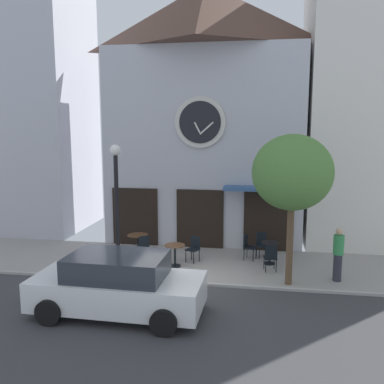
{
  "coord_description": "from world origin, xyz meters",
  "views": [
    {
      "loc": [
        2.36,
        -11.69,
        4.68
      ],
      "look_at": [
        0.17,
        2.02,
        2.52
      ],
      "focal_mm": 38.65,
      "sensor_mm": 36.0,
      "label": 1
    }
  ],
  "objects": [
    {
      "name": "cafe_table_center",
      "position": [
        2.84,
        2.37,
        0.51
      ],
      "size": [
        0.63,
        0.63,
        0.77
      ],
      "color": "black",
      "rests_on": "ground_plane"
    },
    {
      "name": "parked_car_white",
      "position": [
        -1.05,
        -2.18,
        0.76
      ],
      "size": [
        4.34,
        2.11,
        1.55
      ],
      "color": "white",
      "rests_on": "ground_plane"
    },
    {
      "name": "clock_building",
      "position": [
        0.17,
        5.44,
        5.36
      ],
      "size": [
        7.89,
        4.19,
        10.31
      ],
      "color": "#B2B2BC",
      "rests_on": "ground_plane"
    },
    {
      "name": "cafe_chair_by_entrance",
      "position": [
        0.21,
        2.22,
        0.53
      ],
      "size": [
        0.54,
        0.54,
        0.9
      ],
      "color": "black",
      "rests_on": "ground_plane"
    },
    {
      "name": "neighbor_building_left",
      "position": [
        -8.24,
        6.3,
        7.11
      ],
      "size": [
        5.29,
        4.52,
        14.21
      ],
      "color": "#B2B2BC",
      "rests_on": "ground_plane"
    },
    {
      "name": "cafe_chair_curbside",
      "position": [
        2.85,
        1.58,
        0.53
      ],
      "size": [
        0.46,
        0.46,
        0.9
      ],
      "color": "black",
      "rests_on": "ground_plane"
    },
    {
      "name": "cafe_table_center_right",
      "position": [
        -2.03,
        2.83,
        0.53
      ],
      "size": [
        0.78,
        0.78,
        0.72
      ],
      "color": "black",
      "rests_on": "ground_plane"
    },
    {
      "name": "cafe_chair_near_tree",
      "position": [
        -1.61,
        2.1,
        0.53
      ],
      "size": [
        0.56,
        0.56,
        0.9
      ],
      "color": "black",
      "rests_on": "ground_plane"
    },
    {
      "name": "ground_plane",
      "position": [
        0.0,
        -0.79,
        -0.02
      ],
      "size": [
        26.75,
        9.69,
        0.13
      ],
      "color": "gray"
    },
    {
      "name": "street_tree",
      "position": [
        3.36,
        0.55,
        3.38
      ],
      "size": [
        2.35,
        2.12,
        4.51
      ],
      "color": "brown",
      "rests_on": "ground_plane"
    },
    {
      "name": "cafe_table_center_left",
      "position": [
        -0.35,
        1.59,
        0.53
      ],
      "size": [
        0.7,
        0.7,
        0.76
      ],
      "color": "black",
      "rests_on": "ground_plane"
    },
    {
      "name": "pedestrian_green",
      "position": [
        4.86,
        1.06,
        0.86
      ],
      "size": [
        0.37,
        0.37,
        1.67
      ],
      "color": "#2D2D38",
      "rests_on": "ground_plane"
    },
    {
      "name": "cafe_chair_right_end",
      "position": [
        2.58,
        3.14,
        0.53
      ],
      "size": [
        0.5,
        0.5,
        0.9
      ],
      "color": "black",
      "rests_on": "ground_plane"
    },
    {
      "name": "cafe_chair_left_end",
      "position": [
        2.08,
        2.75,
        0.53
      ],
      "size": [
        0.5,
        0.5,
        0.9
      ],
      "color": "black",
      "rests_on": "ground_plane"
    },
    {
      "name": "street_lamp",
      "position": [
        -2.21,
        1.15,
        2.11
      ],
      "size": [
        0.36,
        0.36,
        4.15
      ],
      "color": "black",
      "rests_on": "ground_plane"
    }
  ]
}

